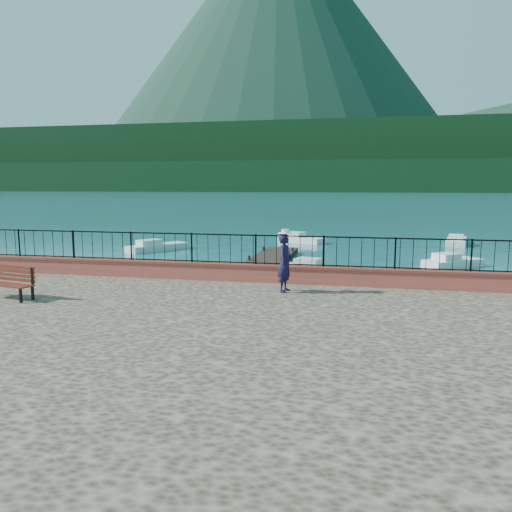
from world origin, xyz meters
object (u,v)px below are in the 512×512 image
at_px(park_bench, 9,289).
at_px(boat_2, 453,260).
at_px(boat_4, 302,237).
at_px(person, 285,263).
at_px(boat_0, 123,275).
at_px(boat_1, 317,267).
at_px(boat_5, 456,239).
at_px(boat_3, 158,245).

height_order(park_bench, boat_2, park_bench).
bearing_deg(boat_4, person, -55.52).
bearing_deg(person, boat_0, 64.10).
distance_m(park_bench, boat_0, 8.10).
relative_size(park_bench, boat_1, 0.52).
xyz_separation_m(park_bench, boat_4, (5.10, 25.61, -1.08)).
height_order(park_bench, boat_1, park_bench).
distance_m(boat_1, boat_5, 17.10).
height_order(boat_0, boat_3, same).
bearing_deg(park_bench, boat_1, 69.84).
height_order(person, boat_2, person).
height_order(boat_0, boat_4, same).
bearing_deg(boat_3, boat_0, -131.72).
bearing_deg(boat_0, person, -27.95).
height_order(person, boat_3, person).
bearing_deg(boat_5, boat_0, 149.26).
xyz_separation_m(boat_0, boat_2, (15.02, 7.95, 0.00)).
bearing_deg(park_bench, boat_3, 112.69).
distance_m(park_bench, boat_3, 19.34).
xyz_separation_m(person, boat_1, (0.11, 9.64, -1.67)).
height_order(person, boat_1, person).
height_order(park_bench, boat_4, park_bench).
height_order(park_bench, boat_0, park_bench).
distance_m(boat_1, boat_2, 7.83).
distance_m(person, boat_2, 15.21).
bearing_deg(park_bench, boat_5, 70.17).
bearing_deg(boat_4, park_bench, -72.52).
bearing_deg(boat_1, boat_2, 43.61).
xyz_separation_m(park_bench, boat_0, (-0.64, 8.00, -1.08)).
relative_size(boat_0, boat_5, 0.99).
bearing_deg(boat_4, boat_1, -51.03).
bearing_deg(boat_5, person, 171.17).
xyz_separation_m(boat_3, boat_4, (8.82, 6.66, 0.00)).
bearing_deg(boat_0, boat_2, 34.09).
xyz_separation_m(park_bench, boat_5, (16.37, 26.80, -1.08)).
distance_m(person, boat_3, 19.92).
height_order(boat_3, boat_4, same).
xyz_separation_m(person, boat_4, (-2.32, 23.08, -1.67)).
bearing_deg(boat_3, person, -113.26).
bearing_deg(boat_4, boat_0, -79.33).
distance_m(person, boat_1, 9.78).
height_order(boat_1, boat_2, same).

